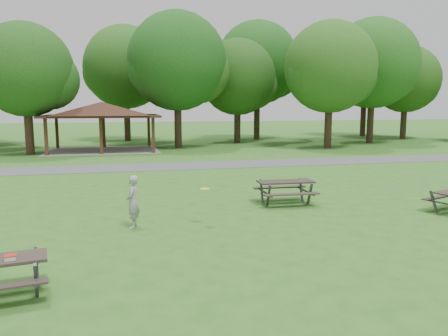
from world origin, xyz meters
TOP-DOWN VIEW (x-y plane):
  - ground at (0.00, 0.00)m, footprint 160.00×160.00m
  - asphalt_path at (0.00, 14.00)m, footprint 120.00×3.20m
  - pavilion at (-4.00, 24.00)m, footprint 8.60×7.01m
  - tree_row_d at (-8.92, 22.53)m, footprint 6.93×6.60m
  - tree_row_e at (2.10, 25.03)m, footprint 8.40×8.00m
  - tree_row_f at (8.09, 28.53)m, footprint 7.35×7.00m
  - tree_row_g at (14.09, 22.03)m, footprint 7.77×7.40m
  - tree_row_h at (20.10, 25.53)m, footprint 8.61×8.20m
  - tree_row_i at (26.08, 29.03)m, footprint 7.14×6.80m
  - tree_deep_b at (-1.90, 33.03)m, footprint 8.40×8.00m
  - tree_deep_c at (11.10, 32.03)m, footprint 8.82×8.40m
  - tree_deep_d at (24.10, 33.53)m, footprint 8.40×8.00m
  - picnic_table_middle at (3.15, 3.46)m, footprint 2.03×1.66m
  - frisbee_in_flight at (-0.21, 1.33)m, footprint 0.36×0.36m
  - frisbee_thrower at (-2.29, 1.57)m, footprint 0.46×0.62m

SIDE VIEW (x-z plane):
  - ground at x=0.00m, z-range 0.00..0.00m
  - asphalt_path at x=0.00m, z-range 0.00..0.02m
  - picnic_table_middle at x=3.15m, z-range 0.20..1.07m
  - frisbee_thrower at x=-2.29m, z-range 0.00..1.54m
  - frisbee_in_flight at x=-0.21m, z-range 1.09..1.11m
  - pavilion at x=-4.00m, z-range 1.18..4.94m
  - tree_row_d at x=-8.92m, z-range 1.13..10.41m
  - tree_row_f at x=8.09m, z-range 1.06..10.62m
  - tree_row_i at x=26.08m, z-range 1.15..10.67m
  - tree_row_g at x=14.09m, z-range 1.20..11.46m
  - tree_row_e at x=2.10m, z-range 1.27..12.29m
  - tree_deep_b at x=-1.90m, z-range 1.32..12.45m
  - tree_row_h at x=20.10m, z-range 1.34..12.71m
  - tree_deep_d at x=24.10m, z-range 1.39..12.66m
  - tree_deep_c at x=11.10m, z-range 1.49..13.39m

